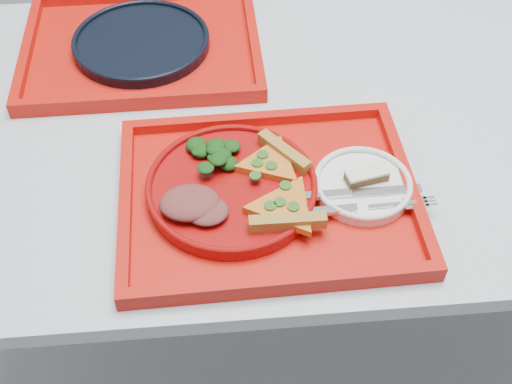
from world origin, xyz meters
TOP-DOWN VIEW (x-y plane):
  - ground at (0.00, 0.00)m, footprint 10.00×10.00m
  - table at (0.00, 0.00)m, footprint 1.60×0.80m
  - tray_main at (-0.21, -0.19)m, footprint 0.46×0.36m
  - tray_far at (-0.42, 0.21)m, footprint 0.45×0.35m
  - dinner_plate at (-0.27, -0.18)m, footprint 0.26×0.26m
  - side_plate at (-0.07, -0.19)m, footprint 0.15×0.15m
  - navy_plate at (-0.42, 0.21)m, footprint 0.26×0.26m
  - pizza_slice_a at (-0.19, -0.24)m, footprint 0.11×0.13m
  - pizza_slice_b at (-0.20, -0.15)m, footprint 0.15×0.15m
  - salad_heap at (-0.29, -0.13)m, footprint 0.08×0.07m
  - meat_portion at (-0.33, -0.23)m, footprint 0.09×0.07m
  - dessert_bar at (-0.06, -0.19)m, footprint 0.07×0.04m
  - knife at (-0.07, -0.21)m, footprint 0.19×0.02m
  - fork at (-0.07, -0.24)m, footprint 0.19×0.03m

SIDE VIEW (x-z plane):
  - ground at x=0.00m, z-range 0.00..0.00m
  - table at x=0.00m, z-range 0.30..1.05m
  - tray_main at x=-0.21m, z-range 0.75..0.76m
  - tray_far at x=-0.42m, z-range 0.75..0.76m
  - side_plate at x=-0.07m, z-range 0.76..0.78m
  - navy_plate at x=-0.42m, z-range 0.76..0.78m
  - dinner_plate at x=-0.27m, z-range 0.76..0.78m
  - knife at x=-0.07m, z-range 0.78..0.78m
  - fork at x=-0.07m, z-range 0.78..0.78m
  - dessert_bar at x=-0.06m, z-range 0.78..0.79m
  - pizza_slice_a at x=-0.19m, z-range 0.78..0.80m
  - pizza_slice_b at x=-0.20m, z-range 0.78..0.80m
  - meat_portion at x=-0.33m, z-range 0.78..0.81m
  - salad_heap at x=-0.29m, z-range 0.78..0.82m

